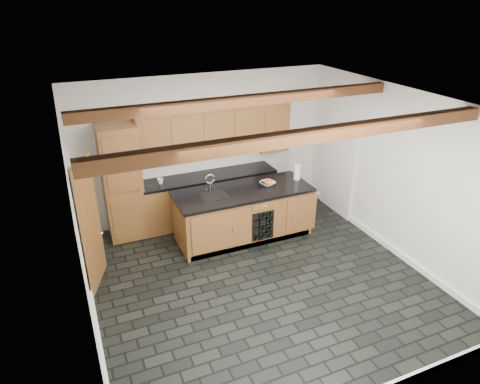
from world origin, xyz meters
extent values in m
plane|color=black|center=(0.00, 0.00, 0.00)|extent=(5.00, 5.00, 0.00)
plane|color=white|center=(0.00, 2.50, 1.40)|extent=(5.00, 0.00, 5.00)
plane|color=white|center=(-2.50, 0.00, 1.40)|extent=(0.00, 5.00, 5.00)
plane|color=white|center=(2.50, 0.00, 1.40)|extent=(0.00, 5.00, 5.00)
plane|color=white|center=(0.00, 0.00, 2.80)|extent=(5.00, 5.00, 0.00)
cube|color=#562F16|center=(0.00, -1.20, 2.70)|extent=(4.90, 0.15, 0.15)
cube|color=#562F16|center=(0.00, 0.60, 2.70)|extent=(4.90, 0.15, 0.15)
cube|color=white|center=(-2.48, 0.00, 0.05)|extent=(0.04, 5.00, 0.10)
cube|color=white|center=(2.48, 0.00, 0.05)|extent=(0.04, 5.00, 0.10)
cube|color=white|center=(-2.47, 1.30, 1.02)|extent=(0.06, 0.94, 2.04)
cube|color=#9A6131|center=(-2.32, 0.95, 1.00)|extent=(0.31, 0.77, 2.00)
cube|color=white|center=(2.47, 1.50, 1.02)|extent=(0.06, 0.98, 2.04)
cube|color=black|center=(2.50, 1.50, 1.00)|extent=(0.02, 0.86, 1.96)
cube|color=#9A6131|center=(-1.65, 2.20, 1.05)|extent=(0.65, 0.60, 2.10)
cube|color=#9A6131|center=(-0.02, 2.20, 0.44)|extent=(2.60, 0.60, 0.88)
cube|color=black|center=(-0.02, 2.20, 0.91)|extent=(2.64, 0.62, 0.05)
cube|color=white|center=(-0.02, 2.49, 1.19)|extent=(2.60, 0.02, 0.52)
cube|color=#9A6131|center=(-0.12, 2.33, 1.83)|extent=(2.40, 0.35, 0.75)
cube|color=#9A6131|center=(1.38, 2.33, 1.70)|extent=(0.60, 0.35, 1.00)
cube|color=#9A6131|center=(0.30, 1.30, 0.44)|extent=(2.40, 0.90, 0.88)
cube|color=black|center=(0.30, 1.30, 0.91)|extent=(2.46, 0.96, 0.05)
cube|color=#9A6131|center=(-0.42, 0.84, 0.48)|extent=(0.80, 0.02, 0.70)
cube|color=#9A6131|center=(1.25, 0.84, 0.48)|extent=(0.60, 0.02, 0.70)
cube|color=black|center=(0.48, 0.99, 0.40)|extent=(0.42, 0.30, 0.56)
cylinder|color=black|center=(0.62, 0.95, 0.47)|extent=(0.07, 0.26, 0.07)
cylinder|color=black|center=(0.34, 0.95, 0.19)|extent=(0.07, 0.26, 0.07)
cylinder|color=black|center=(0.62, 0.95, 0.19)|extent=(0.07, 0.26, 0.07)
cylinder|color=black|center=(0.48, 0.95, 0.61)|extent=(0.07, 0.26, 0.07)
cylinder|color=black|center=(0.48, 0.95, 0.33)|extent=(0.07, 0.26, 0.07)
cylinder|color=black|center=(0.48, 0.95, 0.19)|extent=(0.07, 0.26, 0.07)
cylinder|color=black|center=(0.62, 0.95, 0.61)|extent=(0.07, 0.26, 0.07)
cylinder|color=black|center=(0.62, 0.95, 0.33)|extent=(0.07, 0.26, 0.07)
cube|color=black|center=(-0.25, 1.30, 0.93)|extent=(0.45, 0.40, 0.02)
cylinder|color=silver|center=(-0.25, 1.48, 1.03)|extent=(0.02, 0.02, 0.20)
torus|color=silver|center=(-0.25, 1.48, 1.17)|extent=(0.18, 0.02, 0.18)
cylinder|color=silver|center=(-0.33, 1.48, 0.97)|extent=(0.02, 0.02, 0.08)
cylinder|color=silver|center=(-0.17, 1.48, 0.97)|extent=(0.02, 0.02, 0.08)
cube|color=black|center=(0.74, 1.35, 0.95)|extent=(0.22, 0.14, 0.05)
cylinder|color=black|center=(0.74, 1.35, 0.98)|extent=(0.14, 0.14, 0.02)
imported|color=silver|center=(0.80, 1.33, 0.96)|extent=(0.32, 0.32, 0.06)
sphere|color=red|center=(0.85, 1.33, 1.00)|extent=(0.07, 0.07, 0.07)
sphere|color=#DC4013|center=(0.82, 1.38, 1.00)|extent=(0.07, 0.07, 0.07)
sphere|color=#509127|center=(0.76, 1.36, 1.00)|extent=(0.07, 0.07, 0.07)
sphere|color=red|center=(0.76, 1.30, 1.00)|extent=(0.07, 0.07, 0.07)
sphere|color=orange|center=(0.81, 1.28, 1.00)|extent=(0.07, 0.07, 0.07)
cylinder|color=white|center=(1.42, 1.35, 1.07)|extent=(0.12, 0.12, 0.28)
imported|color=white|center=(-0.98, 2.16, 0.98)|extent=(0.12, 0.12, 0.10)
camera|label=1|loc=(-2.47, -4.99, 4.11)|focal=32.00mm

